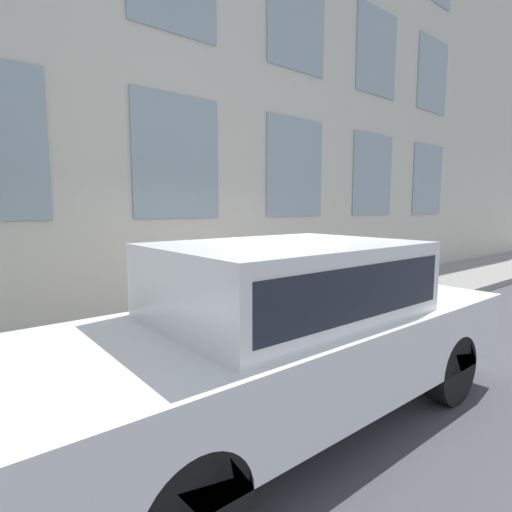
# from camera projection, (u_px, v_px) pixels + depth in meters

# --- Properties ---
(ground_plane) EXTENTS (80.00, 80.00, 0.00)m
(ground_plane) POSITION_uv_depth(u_px,v_px,m) (274.00, 360.00, 5.22)
(ground_plane) COLOR #47474C
(sidewalk) EXTENTS (2.52, 60.00, 0.15)m
(sidewalk) POSITION_uv_depth(u_px,v_px,m) (220.00, 331.00, 6.18)
(sidewalk) COLOR gray
(sidewalk) RESTS_ON ground_plane
(building_facade) EXTENTS (0.33, 40.00, 10.78)m
(building_facade) POSITION_uv_depth(u_px,v_px,m) (169.00, 1.00, 6.63)
(building_facade) COLOR beige
(building_facade) RESTS_ON ground_plane
(fire_hydrant) EXTENTS (0.30, 0.43, 0.71)m
(fire_hydrant) POSITION_uv_depth(u_px,v_px,m) (251.00, 317.00, 5.41)
(fire_hydrant) COLOR red
(fire_hydrant) RESTS_ON sidewalk
(person) EXTENTS (0.33, 0.22, 1.38)m
(person) POSITION_uv_depth(u_px,v_px,m) (260.00, 275.00, 5.98)
(person) COLOR #726651
(person) RESTS_ON sidewalk
(parked_car_white_near) EXTENTS (1.90, 4.85, 1.66)m
(parked_car_white_near) POSITION_uv_depth(u_px,v_px,m) (286.00, 323.00, 3.69)
(parked_car_white_near) COLOR black
(parked_car_white_near) RESTS_ON ground_plane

